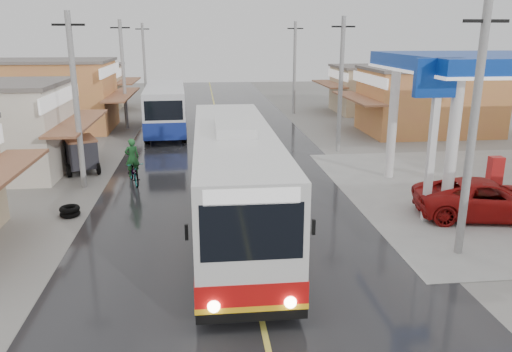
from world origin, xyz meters
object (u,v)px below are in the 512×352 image
(jeepney, at_px, (487,199))
(tricycle_near, at_px, (80,152))
(cyclist, at_px, (133,169))
(tyre_stack, at_px, (70,211))
(second_bus, at_px, (166,108))
(coach_bus, at_px, (234,180))

(jeepney, relative_size, tricycle_near, 2.12)
(cyclist, bearing_deg, jeepney, -41.11)
(tricycle_near, bearing_deg, cyclist, -62.06)
(tricycle_near, xyz_separation_m, tyre_stack, (1.00, -6.77, -0.84))
(cyclist, relative_size, tyre_stack, 2.85)
(tyre_stack, bearing_deg, cyclist, 64.51)
(tricycle_near, bearing_deg, second_bus, 47.85)
(jeepney, bearing_deg, cyclist, 76.21)
(cyclist, bearing_deg, second_bus, 68.69)
(jeepney, height_order, tyre_stack, jeepney)
(tyre_stack, bearing_deg, jeepney, -6.88)
(coach_bus, distance_m, second_bus, 19.76)
(second_bus, relative_size, jeepney, 1.85)
(cyclist, height_order, tyre_stack, cyclist)
(tricycle_near, bearing_deg, coach_bus, -72.63)
(second_bus, bearing_deg, cyclist, -95.98)
(tricycle_near, height_order, tyre_stack, tricycle_near)
(jeepney, height_order, cyclist, cyclist)
(cyclist, bearing_deg, tricycle_near, 122.07)
(coach_bus, height_order, second_bus, coach_bus)
(second_bus, height_order, jeepney, second_bus)
(coach_bus, relative_size, tyre_stack, 16.49)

